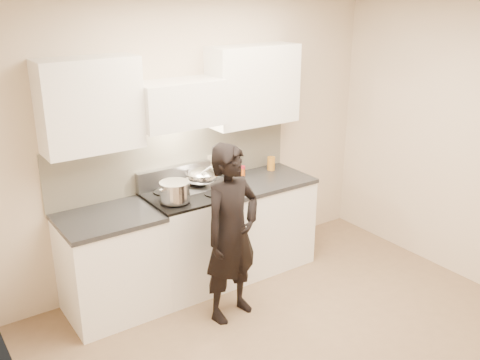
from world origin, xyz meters
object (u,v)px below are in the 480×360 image
at_px(person, 232,234).
at_px(counter_right, 261,221).
at_px(wok, 202,176).
at_px(utensil_crock, 227,168).
at_px(stove, 190,240).

bearing_deg(person, counter_right, 28.36).
height_order(wok, utensil_crock, wok).
relative_size(counter_right, utensil_crock, 3.20).
bearing_deg(wok, counter_right, -9.27).
bearing_deg(stove, utensil_crock, 22.92).
distance_m(stove, wok, 0.61).
height_order(wok, person, person).
relative_size(stove, counter_right, 1.04).
bearing_deg(person, utensil_crock, 48.34).
bearing_deg(utensil_crock, person, -121.25).
relative_size(wok, person, 0.25).
bearing_deg(stove, person, -85.30).
xyz_separation_m(stove, counter_right, (0.83, 0.00, -0.01)).
bearing_deg(utensil_crock, counter_right, -44.39).
distance_m(counter_right, wok, 0.86).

